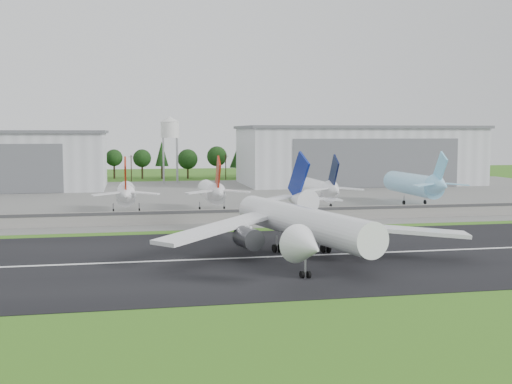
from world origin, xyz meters
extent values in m
plane|color=#246116|center=(0.00, 0.00, 0.00)|extent=(600.00, 600.00, 0.00)
cube|color=black|center=(0.00, 10.00, 0.05)|extent=(320.00, 60.00, 0.10)
cube|color=white|center=(0.00, 10.00, 0.11)|extent=(220.00, 1.00, 0.02)
cube|color=slate|center=(0.00, 120.00, 0.05)|extent=(320.00, 150.00, 0.10)
cube|color=gray|center=(0.00, 55.00, 1.75)|extent=(240.00, 0.50, 3.50)
cube|color=#38383A|center=(0.00, 54.70, 3.00)|extent=(240.00, 0.12, 0.70)
cube|color=silver|center=(75.00, 165.00, 12.00)|extent=(100.00, 45.00, 24.00)
cube|color=#595B60|center=(75.00, 165.00, 24.60)|extent=(102.00, 47.00, 1.20)
cube|color=#595B60|center=(75.00, 142.35, 10.08)|extent=(70.00, 0.30, 19.68)
cylinder|color=#99999E|center=(-8.00, 182.00, 10.00)|extent=(0.50, 0.50, 20.00)
cylinder|color=#99999E|center=(-2.00, 188.00, 10.00)|extent=(0.50, 0.50, 20.00)
cylinder|color=silver|center=(-5.00, 185.00, 23.50)|extent=(8.00, 8.00, 7.00)
cone|color=silver|center=(-5.00, 185.00, 28.20)|extent=(8.40, 8.40, 2.40)
cylinder|color=white|center=(7.57, 10.00, 6.20)|extent=(15.97, 44.13, 5.80)
cone|color=white|center=(1.70, -14.30, 6.20)|extent=(7.05, 7.19, 5.80)
cone|color=white|center=(13.79, 35.76, 7.40)|extent=(7.47, 10.04, 5.51)
cube|color=navy|center=(13.67, 35.27, 12.70)|extent=(2.73, 9.39, 11.13)
cube|color=white|center=(21.68, 4.53, 5.40)|extent=(28.47, 12.30, 2.65)
cylinder|color=#333338|center=(15.98, 4.37, 3.80)|extent=(4.99, 6.24, 3.80)
cube|color=white|center=(18.53, 34.10, 7.80)|extent=(9.22, 3.88, 0.98)
cube|color=white|center=(-7.48, 11.58, 5.40)|extent=(24.58, 22.68, 2.65)
cylinder|color=#333338|center=(-2.49, 8.83, 3.80)|extent=(4.99, 6.24, 3.80)
cube|color=white|center=(8.81, 36.45, 7.80)|extent=(9.35, 7.44, 0.98)
cube|color=#99999E|center=(6.63, 6.11, 1.70)|extent=(16.76, 31.51, 3.20)
cylinder|color=black|center=(3.90, 13.97, 0.85)|extent=(0.74, 1.55, 1.50)
cylinder|color=white|center=(-23.85, 80.00, 5.53)|extent=(5.06, 24.00, 5.06)
cone|color=white|center=(-23.85, 64.50, 6.53)|extent=(4.80, 7.00, 4.80)
cube|color=maroon|center=(-23.85, 65.00, 11.33)|extent=(0.45, 8.59, 10.02)
cylinder|color=#99999E|center=(-27.35, 78.00, 1.50)|extent=(0.32, 0.32, 3.00)
cylinder|color=#99999E|center=(-20.35, 78.00, 1.50)|extent=(0.32, 0.32, 3.00)
cylinder|color=black|center=(-27.35, 78.00, 0.80)|extent=(0.40, 1.40, 1.40)
cylinder|color=silver|center=(-0.13, 80.00, 5.57)|extent=(5.14, 24.00, 5.14)
cone|color=silver|center=(-0.13, 64.50, 6.57)|extent=(4.88, 7.00, 4.88)
cube|color=#981A0B|center=(-0.13, 65.00, 11.37)|extent=(0.45, 8.59, 10.02)
cylinder|color=#99999E|center=(-3.63, 78.00, 1.50)|extent=(0.32, 0.32, 3.00)
cylinder|color=#99999E|center=(3.37, 78.00, 1.50)|extent=(0.32, 0.32, 3.00)
cylinder|color=black|center=(-3.63, 78.00, 0.80)|extent=(0.40, 1.40, 1.40)
cylinder|color=white|center=(31.43, 80.00, 5.70)|extent=(5.40, 24.00, 5.40)
cone|color=white|center=(31.43, 64.50, 6.70)|extent=(5.13, 7.00, 5.13)
cube|color=#080F33|center=(31.43, 65.00, 11.50)|extent=(0.45, 8.59, 10.02)
cylinder|color=#99999E|center=(27.93, 78.00, 1.50)|extent=(0.32, 0.32, 3.00)
cylinder|color=#99999E|center=(34.93, 78.00, 1.50)|extent=(0.32, 0.32, 3.00)
cylinder|color=black|center=(27.93, 78.00, 0.80)|extent=(0.40, 1.40, 1.40)
cylinder|color=#93D8FF|center=(63.57, 85.00, 6.30)|extent=(6.60, 30.00, 6.60)
cone|color=#93D8FF|center=(63.57, 66.50, 7.30)|extent=(6.27, 7.00, 6.27)
cube|color=#78D0F5|center=(63.57, 67.00, 12.10)|extent=(0.45, 8.59, 10.02)
cylinder|color=#99999E|center=(60.07, 83.00, 1.50)|extent=(0.32, 0.32, 3.00)
cylinder|color=#99999E|center=(67.07, 83.00, 1.50)|extent=(0.32, 0.32, 3.00)
cylinder|color=black|center=(60.07, 83.00, 0.80)|extent=(0.40, 1.40, 1.40)
camera|label=1|loc=(-22.79, -100.74, 22.32)|focal=45.00mm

